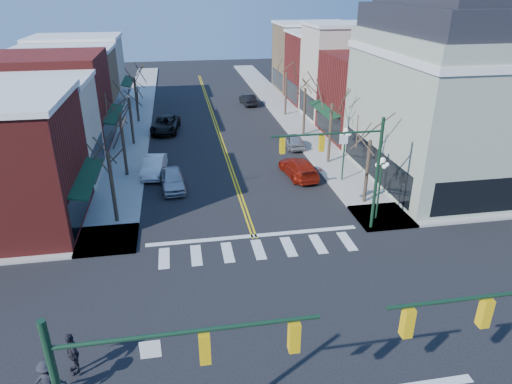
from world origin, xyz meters
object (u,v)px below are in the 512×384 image
car_left_near (172,180)px  pedestrian_dark_b (49,380)px  lamppost_midblock (345,145)px  car_right_near (299,168)px  car_left_far (165,124)px  car_right_far (248,100)px  car_right_mid (292,140)px  lamppost_corner (381,178)px  victorian_corner (458,94)px  pedestrian_dark_a (72,353)px  car_left_mid (154,166)px

car_left_near → pedestrian_dark_b: bearing=-107.2°
lamppost_midblock → car_right_near: lamppost_midblock is taller
car_left_far → car_right_far: 14.43m
car_right_mid → lamppost_corner: bearing=93.1°
victorian_corner → car_left_far: bearing=143.2°
car_left_far → car_right_far: size_ratio=1.36×
victorian_corner → pedestrian_dark_a: bearing=-147.3°
lamppost_midblock → car_left_mid: size_ratio=0.98×
car_left_mid → pedestrian_dark_b: pedestrian_dark_b is taller
car_right_mid → pedestrian_dark_a: (-15.14, -25.35, 0.39)m
lamppost_corner → car_right_near: size_ratio=0.86×
car_left_near → pedestrian_dark_b: size_ratio=2.33×
pedestrian_dark_a → car_right_mid: bearing=119.6°
car_left_far → pedestrian_dark_b: (-3.92, -33.79, 0.28)m
car_right_far → pedestrian_dark_b: pedestrian_dark_b is taller
victorian_corner → lamppost_midblock: size_ratio=3.29×
car_right_far → car_left_mid: bearing=57.1°
car_left_near → car_right_far: size_ratio=1.03×
car_right_near → car_right_far: (-0.21, 24.35, -0.05)m
car_right_mid → car_right_near: bearing=76.1°
victorian_corner → lamppost_corner: bearing=-144.1°
lamppost_corner → car_right_near: lamppost_corner is taller
victorian_corner → pedestrian_dark_b: bearing=-146.0°
lamppost_corner → pedestrian_dark_a: (-16.94, -10.19, -1.89)m
car_right_far → car_right_near: bearing=84.5°
car_left_mid → car_right_far: size_ratio=1.08×
car_left_mid → pedestrian_dark_a: bearing=-89.4°
car_left_far → car_right_near: size_ratio=1.12×
car_right_mid → victorian_corner: bearing=134.1°
lamppost_corner → car_right_mid: (-1.80, 15.16, -2.28)m
pedestrian_dark_b → car_left_far: bearing=-88.5°
lamppost_midblock → car_right_near: (-3.07, 1.59, -2.23)m
car_left_near → car_right_mid: (11.20, 7.78, -0.04)m
lamppost_corner → pedestrian_dark_b: 21.00m
lamppost_midblock → car_right_far: 26.25m
car_right_mid → car_right_far: 17.34m
car_left_near → car_right_far: bearing=65.0°
car_left_near → car_left_far: size_ratio=0.76×
car_right_mid → car_left_mid: bearing=16.7°
victorian_corner → pedestrian_dark_b: 31.65m
car_left_far → lamppost_corner: bearing=-51.2°
pedestrian_dark_a → car_left_mid: bearing=143.6°
car_right_far → pedestrian_dark_a: 44.77m
lamppost_corner → car_left_far: bearing=121.3°
car_right_near → car_right_far: size_ratio=1.22×
lamppost_midblock → car_right_mid: lamppost_midblock is taller
victorian_corner → pedestrian_dark_a: 30.50m
car_right_near → lamppost_midblock: bearing=145.9°
lamppost_corner → victorian_corner: bearing=35.9°
pedestrian_dark_b → lamppost_corner: bearing=-138.8°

